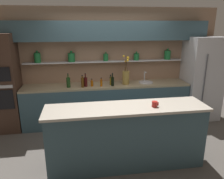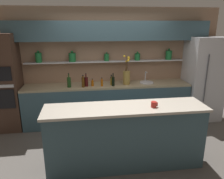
{
  "view_description": "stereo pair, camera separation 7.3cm",
  "coord_description": "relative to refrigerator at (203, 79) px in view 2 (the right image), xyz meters",
  "views": [
    {
      "loc": [
        -0.71,
        -3.48,
        2.25
      ],
      "look_at": [
        -0.1,
        0.4,
        1.05
      ],
      "focal_mm": 35.0,
      "sensor_mm": 36.0,
      "label": 1
    },
    {
      "loc": [
        -0.64,
        -3.49,
        2.25
      ],
      "look_at": [
        -0.1,
        0.4,
        1.05
      ],
      "focal_mm": 35.0,
      "sensor_mm": 36.0,
      "label": 2
    }
  ],
  "objects": [
    {
      "name": "bottle_sauce_3",
      "position": [
        -2.43,
        -0.1,
        0.02
      ],
      "size": [
        0.05,
        0.05,
        0.19
      ],
      "color": "#9E4C0A",
      "rests_on": "back_counter_unit"
    },
    {
      "name": "bottle_spirit_0",
      "position": [
        -2.83,
        -0.11,
        0.05
      ],
      "size": [
        0.06,
        0.06,
        0.27
      ],
      "color": "#4C2D0C",
      "rests_on": "back_counter_unit"
    },
    {
      "name": "bottle_sauce_2",
      "position": [
        -2.63,
        -0.06,
        0.01
      ],
      "size": [
        0.06,
        0.06,
        0.17
      ],
      "color": "#9E4C0A",
      "rests_on": "back_counter_unit"
    },
    {
      "name": "coffee_mug",
      "position": [
        -1.78,
        -1.7,
        0.09
      ],
      "size": [
        0.11,
        0.09,
        0.09
      ],
      "color": "maroon",
      "rests_on": "island_counter"
    },
    {
      "name": "island_counter",
      "position": [
        -2.2,
        -1.63,
        -0.47
      ],
      "size": [
        2.51,
        0.61,
        1.02
      ],
      "color": "#334C56",
      "rests_on": "ground_plane"
    },
    {
      "name": "back_counter_unit",
      "position": [
        -2.28,
        0.04,
        -0.52
      ],
      "size": [
        3.73,
        0.62,
        0.92
      ],
      "color": "#334C56",
      "rests_on": "ground_plane"
    },
    {
      "name": "bottle_wine_1",
      "position": [
        -2.18,
        -0.1,
        0.05
      ],
      "size": [
        0.07,
        0.07,
        0.29
      ],
      "color": "black",
      "rests_on": "back_counter_unit"
    },
    {
      "name": "back_wall_unit",
      "position": [
        -2.2,
        0.33,
        0.57
      ],
      "size": [
        5.2,
        0.44,
        2.6
      ],
      "color": "#937056",
      "rests_on": "ground_plane"
    },
    {
      "name": "ground_plane",
      "position": [
        -2.2,
        -1.2,
        -0.98
      ],
      "size": [
        12.0,
        12.0,
        0.0
      ],
      "primitive_type": "plane",
      "color": "#4C4742"
    },
    {
      "name": "bottle_oil_7",
      "position": [
        -2.2,
        -0.03,
        0.02
      ],
      "size": [
        0.06,
        0.06,
        0.21
      ],
      "color": "olive",
      "rests_on": "back_counter_unit"
    },
    {
      "name": "flower_vase",
      "position": [
        -1.85,
        0.0,
        0.13
      ],
      "size": [
        0.16,
        0.18,
        0.65
      ],
      "color": "olive",
      "rests_on": "back_counter_unit"
    },
    {
      "name": "bottle_wine_5",
      "position": [
        -3.13,
        -0.07,
        0.05
      ],
      "size": [
        0.08,
        0.08,
        0.31
      ],
      "color": "#193814",
      "rests_on": "back_counter_unit"
    },
    {
      "name": "oven_tower",
      "position": [
        -4.48,
        0.04,
        0.05
      ],
      "size": [
        0.63,
        0.64,
        2.06
      ],
      "color": "#3D281E",
      "rests_on": "ground_plane"
    },
    {
      "name": "bottle_sauce_6",
      "position": [
        -2.17,
        0.2,
        0.02
      ],
      "size": [
        0.05,
        0.05,
        0.18
      ],
      "color": "black",
      "rests_on": "back_counter_unit"
    },
    {
      "name": "refrigerator",
      "position": [
        0.0,
        0.0,
        0.0
      ],
      "size": [
        0.8,
        0.73,
        1.96
      ],
      "color": "#B7B7BC",
      "rests_on": "ground_plane"
    },
    {
      "name": "bottle_wine_4",
      "position": [
        -2.77,
        -0.05,
        0.05
      ],
      "size": [
        0.08,
        0.08,
        0.29
      ],
      "color": "#380C0C",
      "rests_on": "back_counter_unit"
    },
    {
      "name": "sink_fixture",
      "position": [
        -1.37,
        0.05,
        -0.04
      ],
      "size": [
        0.32,
        0.32,
        0.25
      ],
      "color": "#B7B7BC",
      "rests_on": "back_counter_unit"
    }
  ]
}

